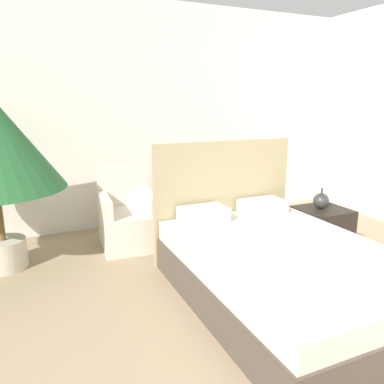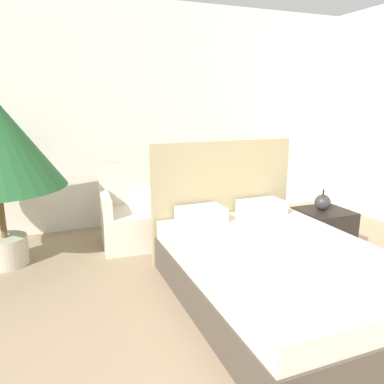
% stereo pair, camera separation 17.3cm
% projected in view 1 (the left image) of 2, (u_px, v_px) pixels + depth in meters
% --- Properties ---
extents(wall_back, '(10.00, 0.06, 2.90)m').
position_uv_depth(wall_back, '(162.00, 116.00, 5.06)').
color(wall_back, silver).
rests_on(wall_back, ground_plane).
extents(bed, '(1.57, 2.21, 1.26)m').
position_uv_depth(bed, '(280.00, 267.00, 3.19)').
color(bed, '#4C4238').
rests_on(bed, ground_plane).
extents(armchair_near_window_left, '(0.66, 0.73, 0.90)m').
position_uv_depth(armchair_near_window_left, '(128.00, 222.00, 4.36)').
color(armchair_near_window_left, beige).
rests_on(armchair_near_window_left, ground_plane).
extents(armchair_near_window_right, '(0.63, 0.70, 0.90)m').
position_uv_depth(armchair_near_window_right, '(198.00, 213.00, 4.71)').
color(armchair_near_window_right, beige).
rests_on(armchair_near_window_right, ground_plane).
extents(nightstand, '(0.54, 0.50, 0.48)m').
position_uv_depth(nightstand, '(321.00, 229.00, 4.25)').
color(nightstand, black).
rests_on(nightstand, ground_plane).
extents(table_lamp, '(0.25, 0.25, 0.45)m').
position_uv_depth(table_lamp, '(322.00, 185.00, 4.14)').
color(table_lamp, '#333333').
rests_on(table_lamp, nightstand).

